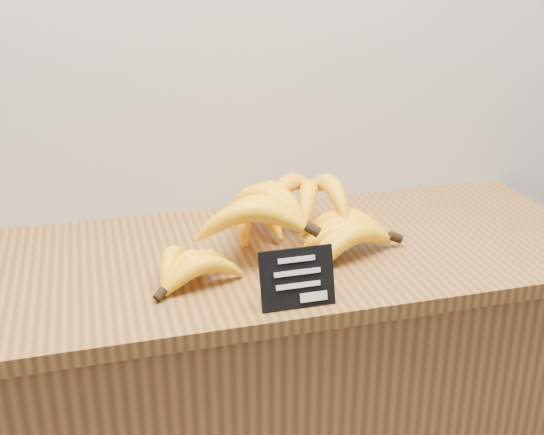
{
  "coord_description": "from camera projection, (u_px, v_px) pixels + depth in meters",
  "views": [
    {
      "loc": [
        -0.2,
        1.56,
        1.51
      ],
      "look_at": [
        0.11,
        2.7,
        1.02
      ],
      "focal_mm": 45.0,
      "sensor_mm": 36.0,
      "label": 1
    }
  ],
  "objects": [
    {
      "name": "banana_pile",
      "position": [
        283.0,
        223.0,
        1.33
      ],
      "size": [
        0.53,
        0.36,
        0.13
      ],
      "color": "#FFBE0A",
      "rests_on": "counter_top"
    },
    {
      "name": "counter_top",
      "position": [
        265.0,
        257.0,
        1.36
      ],
      "size": [
        1.36,
        0.54,
        0.03
      ],
      "primitive_type": "cube",
      "color": "brown",
      "rests_on": "counter"
    },
    {
      "name": "chalkboard_sign",
      "position": [
        297.0,
        278.0,
        1.14
      ],
      "size": [
        0.13,
        0.03,
        0.1
      ],
      "primitive_type": "cube",
      "rotation": [
        -0.28,
        0.0,
        0.0
      ],
      "color": "black",
      "rests_on": "counter_top"
    }
  ]
}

